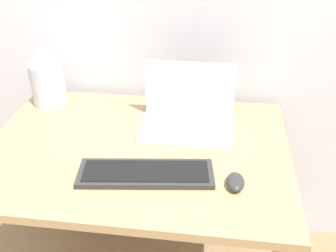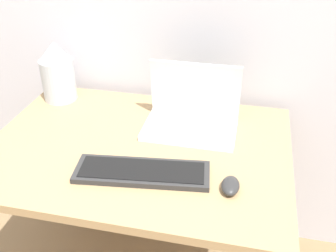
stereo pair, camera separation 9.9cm
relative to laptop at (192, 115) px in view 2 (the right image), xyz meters
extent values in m
cube|color=tan|center=(-0.16, -0.16, -0.07)|extent=(1.05, 0.76, 0.03)
cylinder|color=tan|center=(-0.63, 0.16, -0.44)|extent=(0.05, 0.05, 0.71)
cylinder|color=tan|center=(0.31, 0.16, -0.44)|extent=(0.05, 0.05, 0.71)
cube|color=white|center=(0.00, -0.03, -0.04)|extent=(0.34, 0.22, 0.02)
cube|color=silver|center=(0.00, -0.04, -0.03)|extent=(0.28, 0.12, 0.00)
cube|color=white|center=(0.00, 0.06, 0.08)|extent=(0.34, 0.04, 0.22)
cube|color=black|center=(0.00, 0.07, 0.08)|extent=(0.30, 0.03, 0.19)
cube|color=#2D2D2D|center=(-0.10, -0.32, -0.04)|extent=(0.44, 0.19, 0.02)
cube|color=black|center=(-0.10, -0.32, -0.03)|extent=(0.40, 0.16, 0.00)
ellipsoid|color=#2D2D2D|center=(0.17, -0.33, -0.04)|extent=(0.05, 0.09, 0.03)
cylinder|color=silver|center=(-0.58, 0.11, 0.04)|extent=(0.14, 0.14, 0.18)
cone|color=silver|center=(-0.58, 0.11, 0.16)|extent=(0.13, 0.13, 0.08)
camera|label=1|loc=(0.09, -1.27, 0.72)|focal=42.00mm
camera|label=2|loc=(0.19, -1.26, 0.72)|focal=42.00mm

